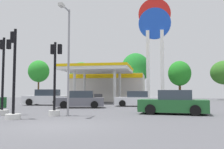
{
  "coord_description": "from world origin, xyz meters",
  "views": [
    {
      "loc": [
        3.95,
        -9.45,
        1.39
      ],
      "look_at": [
        0.05,
        13.21,
        2.99
      ],
      "focal_mm": 39.39,
      "sensor_mm": 36.0,
      "label": 1
    }
  ],
  "objects_px": {
    "car_0": "(46,98)",
    "tree_3": "(180,73)",
    "corner_streetlamp": "(67,50)",
    "car_2": "(80,100)",
    "traffic_signal_1": "(14,92)",
    "tree_0": "(39,71)",
    "tree_2": "(136,68)",
    "car_3": "(137,99)",
    "station_pole_sign": "(155,37)",
    "traffic_signal_0": "(55,86)",
    "traffic_signal_2": "(3,89)",
    "tree_1": "(81,73)",
    "car_4": "(173,103)"
  },
  "relations": [
    {
      "from": "car_0",
      "to": "tree_3",
      "type": "bearing_deg",
      "value": 51.32
    },
    {
      "from": "car_0",
      "to": "corner_streetlamp",
      "type": "distance_m",
      "value": 12.57
    },
    {
      "from": "car_2",
      "to": "traffic_signal_1",
      "type": "height_order",
      "value": "traffic_signal_1"
    },
    {
      "from": "tree_0",
      "to": "tree_3",
      "type": "height_order",
      "value": "tree_0"
    },
    {
      "from": "tree_0",
      "to": "tree_2",
      "type": "bearing_deg",
      "value": -2.52
    },
    {
      "from": "car_2",
      "to": "tree_0",
      "type": "relative_size",
      "value": 0.6
    },
    {
      "from": "car_3",
      "to": "tree_3",
      "type": "bearing_deg",
      "value": 73.01
    },
    {
      "from": "station_pole_sign",
      "to": "car_3",
      "type": "height_order",
      "value": "station_pole_sign"
    },
    {
      "from": "traffic_signal_0",
      "to": "corner_streetlamp",
      "type": "relative_size",
      "value": 0.69
    },
    {
      "from": "traffic_signal_0",
      "to": "traffic_signal_2",
      "type": "relative_size",
      "value": 0.92
    },
    {
      "from": "tree_2",
      "to": "tree_1",
      "type": "bearing_deg",
      "value": 170.71
    },
    {
      "from": "station_pole_sign",
      "to": "tree_2",
      "type": "bearing_deg",
      "value": 103.84
    },
    {
      "from": "station_pole_sign",
      "to": "traffic_signal_0",
      "type": "relative_size",
      "value": 2.91
    },
    {
      "from": "traffic_signal_1",
      "to": "tree_2",
      "type": "xyz_separation_m",
      "value": [
        3.92,
        30.43,
        4.02
      ]
    },
    {
      "from": "car_0",
      "to": "car_2",
      "type": "xyz_separation_m",
      "value": [
        4.66,
        -3.4,
        -0.07
      ]
    },
    {
      "from": "tree_1",
      "to": "tree_2",
      "type": "bearing_deg",
      "value": -9.29
    },
    {
      "from": "car_3",
      "to": "traffic_signal_0",
      "type": "xyz_separation_m",
      "value": [
        -3.98,
        -10.04,
        1.07
      ]
    },
    {
      "from": "station_pole_sign",
      "to": "traffic_signal_1",
      "type": "relative_size",
      "value": 2.69
    },
    {
      "from": "car_0",
      "to": "tree_1",
      "type": "xyz_separation_m",
      "value": [
        -2.33,
        19.71,
        4.07
      ]
    },
    {
      "from": "car_4",
      "to": "corner_streetlamp",
      "type": "distance_m",
      "value": 7.21
    },
    {
      "from": "tree_2",
      "to": "tree_3",
      "type": "bearing_deg",
      "value": 7.1
    },
    {
      "from": "traffic_signal_1",
      "to": "tree_3",
      "type": "distance_m",
      "value": 33.46
    },
    {
      "from": "car_0",
      "to": "traffic_signal_0",
      "type": "height_order",
      "value": "traffic_signal_0"
    },
    {
      "from": "car_4",
      "to": "tree_0",
      "type": "distance_m",
      "value": 35.3
    },
    {
      "from": "car_3",
      "to": "traffic_signal_1",
      "type": "height_order",
      "value": "traffic_signal_1"
    },
    {
      "from": "car_0",
      "to": "car_4",
      "type": "bearing_deg",
      "value": -33.79
    },
    {
      "from": "car_4",
      "to": "tree_1",
      "type": "bearing_deg",
      "value": 117.41
    },
    {
      "from": "traffic_signal_2",
      "to": "tree_1",
      "type": "distance_m",
      "value": 30.71
    },
    {
      "from": "traffic_signal_2",
      "to": "tree_3",
      "type": "distance_m",
      "value": 32.39
    },
    {
      "from": "traffic_signal_0",
      "to": "tree_1",
      "type": "relative_size",
      "value": 0.63
    },
    {
      "from": "traffic_signal_2",
      "to": "car_0",
      "type": "bearing_deg",
      "value": 101.1
    },
    {
      "from": "station_pole_sign",
      "to": "car_4",
      "type": "relative_size",
      "value": 2.85
    },
    {
      "from": "car_3",
      "to": "tree_0",
      "type": "height_order",
      "value": "tree_0"
    },
    {
      "from": "traffic_signal_0",
      "to": "traffic_signal_1",
      "type": "height_order",
      "value": "traffic_signal_1"
    },
    {
      "from": "tree_1",
      "to": "corner_streetlamp",
      "type": "height_order",
      "value": "tree_1"
    },
    {
      "from": "car_3",
      "to": "tree_1",
      "type": "relative_size",
      "value": 0.59
    },
    {
      "from": "car_2",
      "to": "tree_2",
      "type": "bearing_deg",
      "value": 81.6
    },
    {
      "from": "car_2",
      "to": "tree_3",
      "type": "distance_m",
      "value": 25.01
    },
    {
      "from": "car_3",
      "to": "traffic_signal_1",
      "type": "distance_m",
      "value": 13.16
    },
    {
      "from": "car_3",
      "to": "traffic_signal_2",
      "type": "distance_m",
      "value": 12.45
    },
    {
      "from": "traffic_signal_0",
      "to": "traffic_signal_2",
      "type": "bearing_deg",
      "value": -178.59
    },
    {
      "from": "car_0",
      "to": "traffic_signal_1",
      "type": "distance_m",
      "value": 13.0
    },
    {
      "from": "car_3",
      "to": "car_2",
      "type": "bearing_deg",
      "value": -146.81
    },
    {
      "from": "car_4",
      "to": "tree_1",
      "type": "xyz_separation_m",
      "value": [
        -14.42,
        27.8,
        4.12
      ]
    },
    {
      "from": "car_2",
      "to": "tree_2",
      "type": "xyz_separation_m",
      "value": [
        3.17,
        21.45,
        4.73
      ]
    },
    {
      "from": "car_0",
      "to": "tree_2",
      "type": "bearing_deg",
      "value": 66.55
    },
    {
      "from": "car_4",
      "to": "tree_2",
      "type": "height_order",
      "value": "tree_2"
    },
    {
      "from": "car_0",
      "to": "tree_0",
      "type": "height_order",
      "value": "tree_0"
    },
    {
      "from": "traffic_signal_1",
      "to": "traffic_signal_2",
      "type": "distance_m",
      "value": 2.64
    },
    {
      "from": "station_pole_sign",
      "to": "traffic_signal_2",
      "type": "xyz_separation_m",
      "value": [
        -9.0,
        -15.44,
        -6.29
      ]
    }
  ]
}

